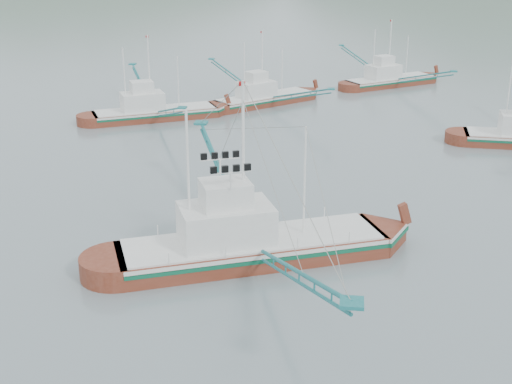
# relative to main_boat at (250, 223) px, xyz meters

# --- Properties ---
(ground) EXTENTS (1200.00, 1200.00, 0.00)m
(ground) POSITION_rel_main_boat_xyz_m (-0.08, -2.63, -2.46)
(ground) COLOR slate
(ground) RESTS_ON ground
(main_boat) EXTENTS (16.76, 28.27, 12.00)m
(main_boat) POSITION_rel_main_boat_xyz_m (0.00, 0.00, 0.00)
(main_boat) COLOR maroon
(main_boat) RESTS_ON ground
(bg_boat_far) EXTENTS (18.51, 18.93, 9.11)m
(bg_boat_far) POSITION_rel_main_boat_xyz_m (-3.99, 41.30, -0.50)
(bg_boat_far) COLOR maroon
(bg_boat_far) RESTS_ON ground
(bg_boat_left) EXTENTS (14.51, 22.19, 9.60)m
(bg_boat_left) POSITION_rel_main_boat_xyz_m (-14.82, 32.97, -0.47)
(bg_boat_left) COLOR maroon
(bg_boat_left) RESTS_ON ground
(bg_boat_extra) EXTENTS (16.65, 20.07, 9.11)m
(bg_boat_extra) POSITION_rel_main_boat_xyz_m (10.93, 53.87, -0.51)
(bg_boat_extra) COLOR maroon
(bg_boat_extra) RESTS_ON ground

